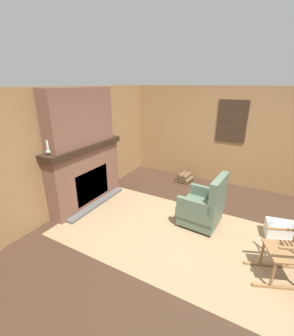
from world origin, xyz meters
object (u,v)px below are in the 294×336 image
(rocking_chair, at_px, (288,253))
(firewood_stack, at_px, (184,177))
(storage_case, at_px, (91,138))
(armchair, at_px, (203,208))
(oil_lamp_vase, at_px, (49,149))
(laundry_basket, at_px, (283,231))

(rocking_chair, xyz_separation_m, firewood_stack, (-2.26, 2.38, -0.31))
(rocking_chair, height_order, storage_case, storage_case)
(armchair, xyz_separation_m, firewood_stack, (-0.97, 1.71, -0.25))
(oil_lamp_vase, bearing_deg, laundry_basket, 20.82)
(armchair, relative_size, storage_case, 3.93)
(firewood_stack, distance_m, oil_lamp_vase, 3.46)
(armchair, height_order, laundry_basket, armchair)
(firewood_stack, relative_size, storage_case, 1.69)
(armchair, relative_size, oil_lamp_vase, 4.13)
(armchair, height_order, rocking_chair, rocking_chair)
(rocking_chair, relative_size, firewood_stack, 2.88)
(storage_case, bearing_deg, armchair, 2.26)
(rocking_chair, height_order, firewood_stack, rocking_chair)
(armchair, distance_m, laundry_basket, 1.33)
(laundry_basket, distance_m, storage_case, 3.93)
(oil_lamp_vase, bearing_deg, firewood_stack, 62.88)
(laundry_basket, bearing_deg, oil_lamp_vase, -159.18)
(armchair, distance_m, firewood_stack, 1.98)
(firewood_stack, bearing_deg, rocking_chair, -46.52)
(firewood_stack, relative_size, oil_lamp_vase, 1.78)
(laundry_basket, relative_size, oil_lamp_vase, 2.33)
(armchair, xyz_separation_m, laundry_basket, (1.28, 0.26, -0.21))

